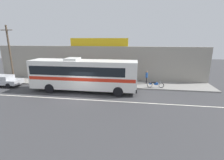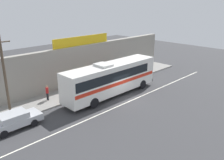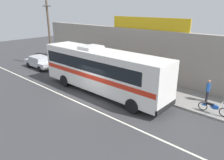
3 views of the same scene
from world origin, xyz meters
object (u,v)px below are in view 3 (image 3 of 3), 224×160
Objects in this scene: parked_car at (40,62)px; pedestrian_far_left at (86,61)px; pedestrian_far_right at (208,89)px; intercity_bus at (101,69)px; motorcycle_red at (213,107)px; motorcycle_green at (163,93)px; utility_pole at (49,33)px.

parked_car is 5.62m from pedestrian_far_left.
intercity_bus is at bearing -152.45° from pedestrian_far_right.
pedestrian_far_right reaches higher than parked_car.
motorcycle_red is (8.21, 2.15, -1.50)m from intercity_bus.
motorcycle_green is 3.25m from pedestrian_far_right.
pedestrian_far_right reaches higher than motorcycle_red.
parked_car is 15.17m from motorcycle_green.
pedestrian_far_right is (7.26, 3.79, -0.94)m from intercity_bus.
intercity_bus is at bearing -10.52° from utility_pole.
parked_car is at bearing -101.69° from utility_pole.
pedestrian_far_left is at bearing -178.59° from pedestrian_far_right.
utility_pole is 5.54m from pedestrian_far_left.
motorcycle_green is 1.16× the size of pedestrian_far_left.
parked_car is (-10.57, 0.50, -1.33)m from intercity_bus.
utility_pole is at bearing -160.81° from pedestrian_far_left.
parked_car is at bearing -169.56° from pedestrian_far_right.
utility_pole is at bearing -173.89° from pedestrian_far_right.
motorcycle_green is at bearing -179.92° from motorcycle_red.
intercity_bus is at bearing -154.58° from motorcycle_green.
utility_pole is at bearing 169.48° from intercity_bus.
intercity_bus reaches higher than motorcycle_red.
intercity_bus is 8.24m from pedestrian_far_right.
motorcycle_red is at bearing 0.75° from utility_pole.
intercity_bus is 6.42× the size of motorcycle_green.
utility_pole is (0.29, 1.41, 3.20)m from parked_car.
motorcycle_green is (4.51, 2.14, -1.50)m from intercity_bus.
motorcycle_red is (18.49, 0.24, -3.37)m from utility_pole.
intercity_bus is 6.06× the size of motorcycle_red.
motorcycle_red is at bearing 0.08° from motorcycle_green.
motorcycle_green is 10.42m from pedestrian_far_left.
pedestrian_far_left is 13.07m from pedestrian_far_right.
parked_car is at bearing -174.98° from motorcycle_red.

